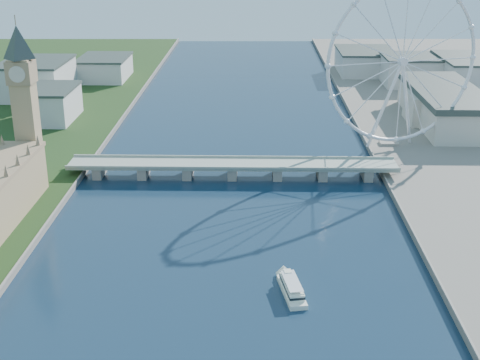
{
  "coord_description": "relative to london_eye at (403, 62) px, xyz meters",
  "views": [
    {
      "loc": [
        14.44,
        -122.76,
        155.93
      ],
      "look_at": [
        7.02,
        210.0,
        31.17
      ],
      "focal_mm": 50.0,
      "sensor_mm": 36.0,
      "label": 1
    }
  ],
  "objects": [
    {
      "name": "london_eye",
      "position": [
        0.0,
        0.0,
        0.0
      ],
      "size": [
        113.6,
        39.12,
        124.3
      ],
      "color": "silver",
      "rests_on": "ground"
    },
    {
      "name": "tour_boat_far",
      "position": [
        -87.02,
        -209.22,
        -67.52
      ],
      "size": [
        9.38,
        25.72,
        5.51
      ],
      "primitive_type": null,
      "rotation": [
        0.0,
        0.0,
        0.12
      ],
      "color": "white",
      "rests_on": "ground"
    },
    {
      "name": "tour_boat_near",
      "position": [
        -87.89,
        -209.78,
        -67.52
      ],
      "size": [
        13.85,
        33.51,
        7.22
      ],
      "primitive_type": null,
      "rotation": [
        0.0,
        0.0,
        0.17
      ],
      "color": "white",
      "rests_on": "ground"
    },
    {
      "name": "big_ben",
      "position": [
        -247.98,
        -77.08,
        -0.95
      ],
      "size": [
        20.02,
        20.02,
        110.0
      ],
      "color": "tan",
      "rests_on": "ground"
    },
    {
      "name": "city_skyline",
      "position": [
        -80.75,
        205.0,
        -50.56
      ],
      "size": [
        505.0,
        280.0,
        32.0
      ],
      "color": "beige",
      "rests_on": "ground"
    },
    {
      "name": "westminster_bridge",
      "position": [
        -119.98,
        -55.08,
        -60.89
      ],
      "size": [
        220.0,
        22.0,
        9.5
      ],
      "color": "gray",
      "rests_on": "ground"
    },
    {
      "name": "county_hall",
      "position": [
        55.02,
        74.92,
        -67.52
      ],
      "size": [
        54.0,
        144.0,
        35.0
      ],
      "primitive_type": null,
      "color": "beige",
      "rests_on": "ground"
    }
  ]
}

